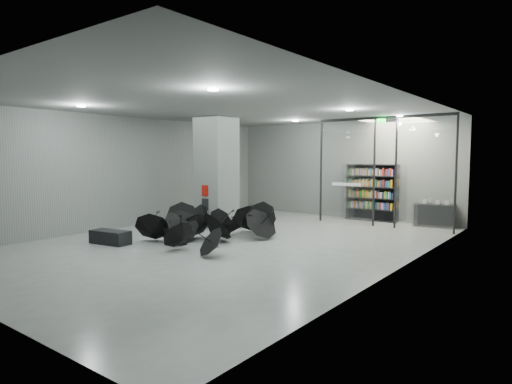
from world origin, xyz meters
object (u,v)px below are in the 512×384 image
Objects in this scene: bookshelf at (372,192)px; umbrella_cluster at (211,229)px; bench at (110,237)px; shop_counter at (435,215)px; column at (217,172)px.

umbrella_cluster is (-2.37, -6.80, -0.81)m from bookshelf.
bench is at bearing -119.04° from bookshelf.
bench is 10.09m from bookshelf.
shop_counter is (2.45, -0.06, -0.71)m from bookshelf.
umbrella_cluster is (1.88, 2.31, 0.12)m from bench.
column reaches higher than shop_counter.
umbrella_cluster is at bearing 42.35° from bench.
bookshelf is 7.24m from umbrella_cluster.
umbrella_cluster reaches higher than bench.
umbrella_cluster is (1.63, -2.05, -1.68)m from column.
column is 8.14m from shop_counter.
column is at bearing -134.14° from bookshelf.
shop_counter is (6.71, 9.05, 0.22)m from bench.
bench is at bearing -93.28° from column.
column reaches higher than bench.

